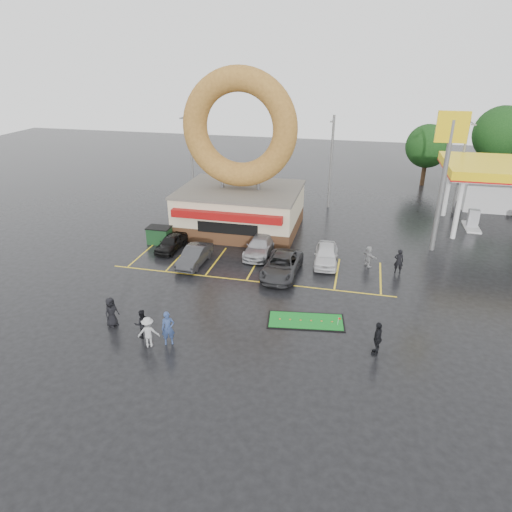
% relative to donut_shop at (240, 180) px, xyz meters
% --- Properties ---
extents(ground, '(120.00, 120.00, 0.00)m').
position_rel_donut_shop_xyz_m(ground, '(3.00, -12.97, -4.46)').
color(ground, black).
rests_on(ground, ground).
extents(donut_shop, '(10.20, 8.70, 13.50)m').
position_rel_donut_shop_xyz_m(donut_shop, '(0.00, 0.00, 0.00)').
color(donut_shop, '#472B19').
rests_on(donut_shop, ground).
extents(gas_station, '(12.30, 13.65, 5.90)m').
position_rel_donut_shop_xyz_m(gas_station, '(23.00, 7.97, -0.77)').
color(gas_station, silver).
rests_on(gas_station, ground).
extents(shell_sign, '(2.20, 0.36, 10.60)m').
position_rel_donut_shop_xyz_m(shell_sign, '(16.00, -0.97, 2.91)').
color(shell_sign, slate).
rests_on(shell_sign, ground).
extents(streetlight_left, '(0.40, 2.21, 9.00)m').
position_rel_donut_shop_xyz_m(streetlight_left, '(-7.00, 6.95, 0.32)').
color(streetlight_left, slate).
rests_on(streetlight_left, ground).
extents(streetlight_mid, '(0.40, 2.21, 9.00)m').
position_rel_donut_shop_xyz_m(streetlight_mid, '(7.00, 7.95, 0.32)').
color(streetlight_mid, slate).
rests_on(streetlight_mid, ground).
extents(streetlight_right, '(0.40, 2.21, 9.00)m').
position_rel_donut_shop_xyz_m(streetlight_right, '(19.00, 8.95, 0.32)').
color(streetlight_right, slate).
rests_on(streetlight_right, ground).
extents(tree_far_c, '(6.30, 6.30, 9.00)m').
position_rel_donut_shop_xyz_m(tree_far_c, '(25.00, 21.03, 1.37)').
color(tree_far_c, '#332114').
rests_on(tree_far_c, ground).
extents(tree_far_d, '(4.90, 4.90, 7.00)m').
position_rel_donut_shop_xyz_m(tree_far_d, '(17.00, 19.03, 0.07)').
color(tree_far_d, '#332114').
rests_on(tree_far_d, ground).
extents(car_black, '(1.74, 3.76, 1.25)m').
position_rel_donut_shop_xyz_m(car_black, '(-4.10, -5.81, -3.84)').
color(car_black, black).
rests_on(car_black, ground).
extents(car_dgrey, '(1.62, 4.15, 1.35)m').
position_rel_donut_shop_xyz_m(car_dgrey, '(-1.37, -7.88, -3.79)').
color(car_dgrey, '#2B2B2D').
rests_on(car_dgrey, ground).
extents(car_silver, '(1.94, 4.65, 1.34)m').
position_rel_donut_shop_xyz_m(car_silver, '(2.89, -4.97, -3.79)').
color(car_silver, '#9A9B9F').
rests_on(car_silver, ground).
extents(car_grey, '(2.53, 5.19, 1.42)m').
position_rel_donut_shop_xyz_m(car_grey, '(5.19, -8.10, -3.75)').
color(car_grey, '#2C2C2E').
rests_on(car_grey, ground).
extents(car_white, '(1.92, 4.29, 1.43)m').
position_rel_donut_shop_xyz_m(car_white, '(8.04, -5.50, -3.75)').
color(car_white, silver).
rests_on(car_white, ground).
extents(person_blue, '(0.83, 0.72, 1.93)m').
position_rel_donut_shop_xyz_m(person_blue, '(0.81, -17.70, -3.50)').
color(person_blue, navy).
rests_on(person_blue, ground).
extents(person_blackjkt, '(1.02, 0.99, 1.66)m').
position_rel_donut_shop_xyz_m(person_blackjkt, '(-0.86, -17.42, -3.63)').
color(person_blackjkt, black).
rests_on(person_blackjkt, ground).
extents(person_hoodie, '(1.28, 0.97, 1.75)m').
position_rel_donut_shop_xyz_m(person_hoodie, '(-0.12, -18.17, -3.59)').
color(person_hoodie, '#99999C').
rests_on(person_hoodie, ground).
extents(person_bystander, '(0.83, 1.01, 1.79)m').
position_rel_donut_shop_xyz_m(person_bystander, '(-3.05, -16.79, -3.57)').
color(person_bystander, black).
rests_on(person_bystander, ground).
extents(person_cameraman, '(0.68, 1.17, 1.88)m').
position_rel_donut_shop_xyz_m(person_cameraman, '(11.66, -16.04, -3.53)').
color(person_cameraman, black).
rests_on(person_cameraman, ground).
extents(person_walker_near, '(1.27, 1.43, 1.57)m').
position_rel_donut_shop_xyz_m(person_walker_near, '(11.09, -5.27, -3.68)').
color(person_walker_near, gray).
rests_on(person_walker_near, ground).
extents(person_walker_far, '(0.67, 0.45, 1.80)m').
position_rel_donut_shop_xyz_m(person_walker_far, '(13.16, -5.89, -3.56)').
color(person_walker_far, black).
rests_on(person_walker_far, ground).
extents(dumpster, '(1.80, 1.21, 1.30)m').
position_rel_donut_shop_xyz_m(dumpster, '(-5.61, -4.66, -3.81)').
color(dumpster, '#194120').
rests_on(dumpster, ground).
extents(putting_green, '(4.68, 2.52, 0.56)m').
position_rel_donut_shop_xyz_m(putting_green, '(7.69, -13.83, -4.43)').
color(putting_green, black).
rests_on(putting_green, ground).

